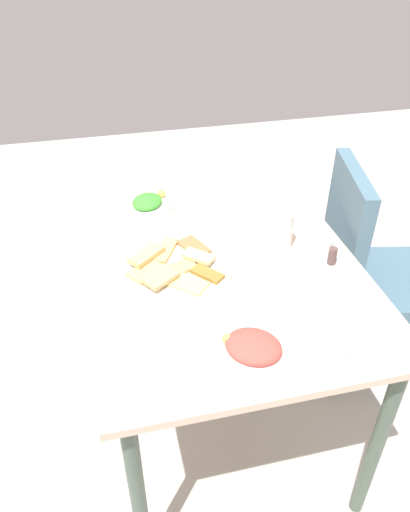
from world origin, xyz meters
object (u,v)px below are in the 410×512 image
(salad_plate_greens, at_px, (253,348))
(salad_plate_rice, at_px, (148,203))
(spoon, at_px, (350,329))
(condiment_caddy, at_px, (329,257))
(dining_table, at_px, (221,280))
(dining_chair, at_px, (366,264))
(soda_can, at_px, (282,230))
(fork, at_px, (338,331))
(pide_platter, at_px, (177,267))
(paper_napkin, at_px, (344,331))

(salad_plate_greens, relative_size, salad_plate_rice, 1.05)
(salad_plate_rice, bearing_deg, salad_plate_greens, 11.38)
(spoon, distance_m, condiment_caddy, 0.30)
(dining_table, bearing_deg, salad_plate_greens, -3.60)
(dining_table, xyz_separation_m, spoon, (0.39, 0.25, 0.09))
(dining_chair, height_order, salad_plate_rice, dining_chair)
(salad_plate_greens, xyz_separation_m, soda_can, (-0.43, 0.24, 0.04))
(dining_table, xyz_separation_m, salad_plate_greens, (0.40, -0.03, 0.10))
(salad_plate_greens, relative_size, fork, 1.13)
(pide_platter, xyz_separation_m, condiment_caddy, (0.07, 0.47, 0.01))
(spoon, bearing_deg, salad_plate_rice, -132.12)
(paper_napkin, relative_size, condiment_caddy, 1.38)
(dining_chair, xyz_separation_m, fork, (0.52, -0.41, 0.23))
(dining_table, xyz_separation_m, dining_chair, (-0.13, 0.62, -0.13))
(pide_platter, relative_size, condiment_caddy, 2.95)
(fork, bearing_deg, spoon, 102.98)
(salad_plate_greens, distance_m, paper_napkin, 0.26)
(pide_platter, xyz_separation_m, salad_plate_greens, (0.38, 0.12, 0.00))
(dining_table, height_order, fork, fork)
(salad_plate_greens, distance_m, fork, 0.24)
(salad_plate_rice, bearing_deg, soda_can, 48.24)
(dining_chair, bearing_deg, salad_plate_rice, -107.61)
(pide_platter, bearing_deg, salad_plate_rice, -175.22)
(pide_platter, height_order, salad_plate_greens, salad_plate_greens)
(pide_platter, xyz_separation_m, soda_can, (-0.05, 0.36, 0.05))
(paper_napkin, bearing_deg, fork, -90.00)
(spoon, bearing_deg, condiment_caddy, -175.25)
(pide_platter, bearing_deg, spoon, 47.73)
(dining_table, bearing_deg, fork, 28.90)
(paper_napkin, distance_m, spoon, 0.02)
(salad_plate_greens, xyz_separation_m, condiment_caddy, (-0.31, 0.35, 0.01))
(paper_napkin, xyz_separation_m, spoon, (0.00, 0.02, 0.00))
(pide_platter, height_order, fork, pide_platter)
(soda_can, xyz_separation_m, condiment_caddy, (0.13, 0.11, -0.04))
(soda_can, xyz_separation_m, paper_napkin, (0.42, 0.02, -0.06))
(dining_table, distance_m, dining_chair, 0.65)
(paper_napkin, height_order, fork, fork)
(soda_can, distance_m, paper_napkin, 0.42)
(paper_napkin, height_order, spoon, spoon)
(dining_table, bearing_deg, soda_can, 98.08)
(salad_plate_rice, bearing_deg, paper_napkin, 28.37)
(dining_table, distance_m, fork, 0.45)
(soda_can, bearing_deg, paper_napkin, 3.01)
(salad_plate_greens, bearing_deg, condiment_caddy, 131.46)
(dining_table, bearing_deg, dining_chair, 101.58)
(dining_table, bearing_deg, paper_napkin, 30.89)
(spoon, bearing_deg, salad_plate_greens, -68.33)
(paper_napkin, bearing_deg, salad_plate_rice, -151.63)
(dining_chair, bearing_deg, dining_table, -78.42)
(salad_plate_greens, relative_size, spoon, 1.26)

